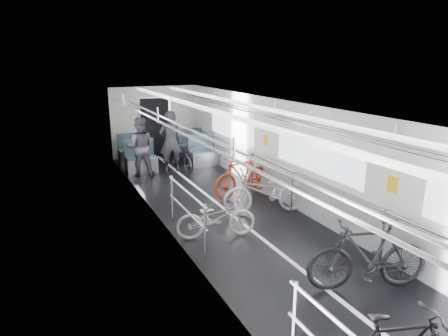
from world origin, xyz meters
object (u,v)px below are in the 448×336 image
object	(u,v)px
bike_left_far	(216,217)
person_standing	(170,142)
bike_right_near	(368,255)
bike_aisle	(181,157)
bike_right_mid	(266,192)
bike_right_far	(242,176)
person_seated	(140,147)

from	to	relation	value
bike_left_far	person_standing	bearing A→B (deg)	5.01
bike_right_near	bike_aisle	size ratio (longest dim) A/B	1.16
bike_right_mid	person_standing	size ratio (longest dim) A/B	1.02
bike_right_far	person_standing	bearing A→B (deg)	-175.95
bike_right_near	bike_aisle	bearing A→B (deg)	-158.31
bike_left_far	bike_right_mid	size ratio (longest dim) A/B	0.81
bike_right_near	person_standing	bearing A→B (deg)	-155.75
bike_left_far	bike_right_far	distance (m)	2.44
person_seated	bike_aisle	bearing A→B (deg)	-165.30
person_standing	bike_aisle	bearing A→B (deg)	-177.19
person_standing	person_seated	bearing A→B (deg)	3.28
bike_right_mid	bike_aisle	xyz separation A→B (m)	(-0.53, 4.10, -0.08)
bike_right_mid	bike_right_near	bearing A→B (deg)	9.79
person_seated	bike_right_mid	bearing A→B (deg)	127.92
bike_aisle	person_standing	world-z (taller)	person_standing
bike_right_far	bike_aisle	size ratio (longest dim) A/B	1.11
bike_right_far	person_standing	world-z (taller)	person_standing
bike_left_far	bike_aisle	distance (m)	4.85
bike_left_far	person_standing	distance (m)	4.83
bike_left_far	person_standing	xyz separation A→B (m)	(0.62, 4.76, 0.52)
bike_left_far	bike_right_mid	xyz separation A→B (m)	(1.48, 0.66, 0.10)
bike_right_far	person_standing	xyz separation A→B (m)	(-0.92, 2.87, 0.40)
bike_right_near	person_seated	size ratio (longest dim) A/B	1.07
bike_aisle	person_seated	size ratio (longest dim) A/B	0.92
bike_aisle	person_seated	xyz separation A→B (m)	(-1.25, -0.01, 0.44)
bike_right_near	bike_right_mid	size ratio (longest dim) A/B	0.97
bike_aisle	person_standing	distance (m)	0.61
bike_aisle	bike_right_far	bearing A→B (deg)	-81.96
person_standing	person_seated	size ratio (longest dim) A/B	1.08
bike_right_mid	bike_aisle	world-z (taller)	bike_right_mid
bike_left_far	bike_right_far	xyz separation A→B (m)	(1.54, 1.90, 0.12)
bike_right_mid	bike_right_far	bearing A→B (deg)	-169.65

